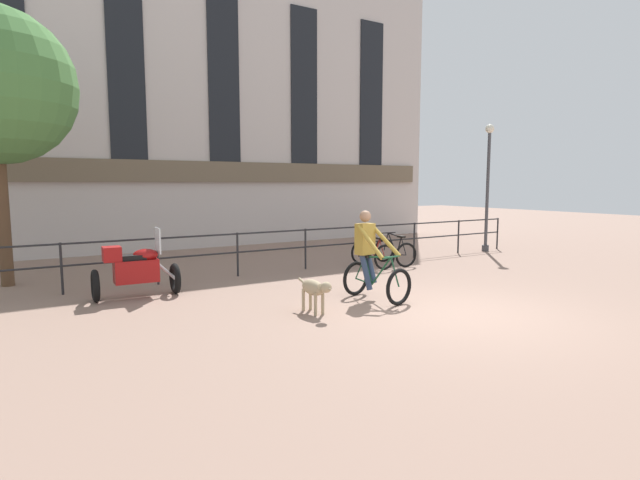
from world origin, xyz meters
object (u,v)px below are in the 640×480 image
cyclist_with_bike (371,260)px  parked_bicycle_near_lamp (373,254)px  dog (315,289)px  parked_motorcycle (135,269)px  street_lamp (488,181)px  parked_bicycle_mid_left (395,252)px

cyclist_with_bike → parked_bicycle_near_lamp: size_ratio=1.50×
dog → parked_motorcycle: 3.68m
dog → parked_bicycle_near_lamp: 4.97m
cyclist_with_bike → parked_motorcycle: bearing=137.4°
dog → street_lamp: 9.74m
parked_bicycle_near_lamp → parked_bicycle_mid_left: size_ratio=0.96×
parked_bicycle_mid_left → street_lamp: street_lamp is taller
cyclist_with_bike → street_lamp: bearing=15.2°
parked_motorcycle → cyclist_with_bike: bearing=-120.5°
cyclist_with_bike → parked_bicycle_mid_left: cyclist_with_bike is taller
dog → parked_bicycle_mid_left: bearing=34.2°
parked_bicycle_mid_left → street_lamp: size_ratio=0.29×
dog → parked_bicycle_near_lamp: parked_bicycle_near_lamp is taller
dog → parked_motorcycle: parked_motorcycle is taller
cyclist_with_bike → dog: bearing=-176.1°
cyclist_with_bike → parked_motorcycle: (-3.83, 2.48, -0.20)m
parked_motorcycle → parked_bicycle_mid_left: bearing=-84.1°
dog → parked_motorcycle: bearing=128.2°
parked_motorcycle → parked_bicycle_near_lamp: bearing=-83.7°
parked_motorcycle → parked_bicycle_mid_left: parked_motorcycle is taller
dog → parked_bicycle_mid_left: (4.53, 3.25, -0.07)m
parked_bicycle_mid_left → parked_motorcycle: bearing=9.4°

